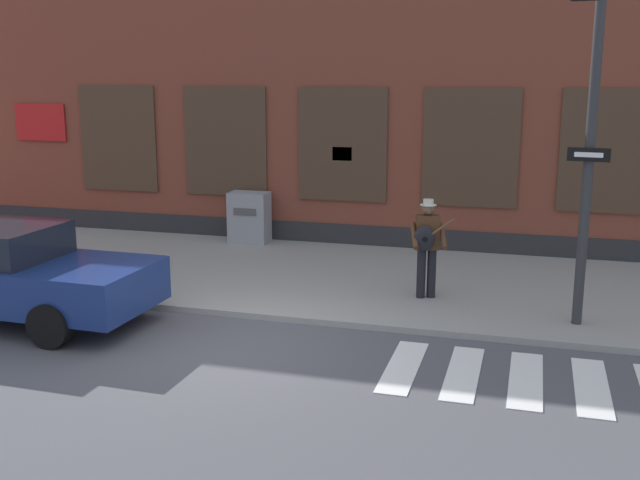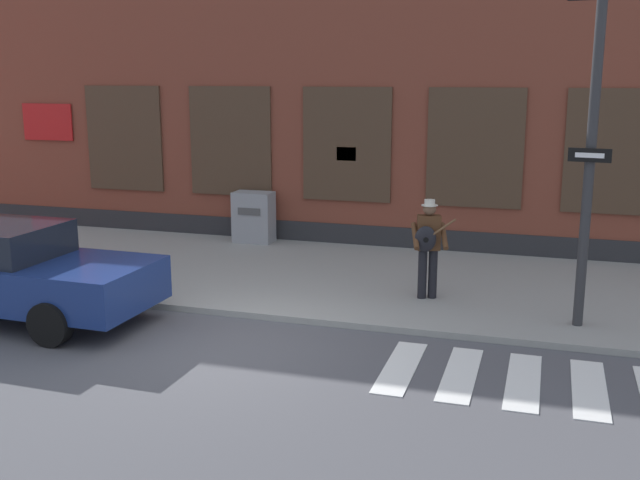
{
  "view_description": "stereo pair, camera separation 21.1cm",
  "coord_description": "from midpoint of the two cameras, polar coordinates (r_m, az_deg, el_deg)",
  "views": [
    {
      "loc": [
        4.1,
        -9.41,
        3.83
      ],
      "look_at": [
        0.93,
        1.56,
        1.31
      ],
      "focal_mm": 42.0,
      "sensor_mm": 36.0,
      "label": 1
    },
    {
      "loc": [
        4.3,
        -9.35,
        3.83
      ],
      "look_at": [
        0.93,
        1.56,
        1.31
      ],
      "focal_mm": 42.0,
      "sensor_mm": 36.0,
      "label": 2
    }
  ],
  "objects": [
    {
      "name": "utility_box",
      "position": [
        17.03,
        -5.76,
        1.73
      ],
      "size": [
        0.89,
        0.55,
        1.15
      ],
      "color": "gray",
      "rests_on": "sidewalk"
    },
    {
      "name": "building_backdrop",
      "position": [
        18.45,
        3.01,
        12.32
      ],
      "size": [
        28.0,
        4.06,
        7.59
      ],
      "color": "brown",
      "rests_on": "ground"
    },
    {
      "name": "crosswalk",
      "position": [
        10.12,
        19.41,
        -10.49
      ],
      "size": [
        5.2,
        1.9,
        0.01
      ],
      "color": "silver",
      "rests_on": "ground"
    },
    {
      "name": "sidewalk",
      "position": [
        14.46,
        -1.36,
        -2.69
      ],
      "size": [
        28.0,
        5.33,
        0.1
      ],
      "color": "gray",
      "rests_on": "ground"
    },
    {
      "name": "red_car",
      "position": [
        12.85,
        -23.06,
        -2.34
      ],
      "size": [
        4.64,
        2.06,
        1.53
      ],
      "color": "navy",
      "rests_on": "ground"
    },
    {
      "name": "ground_plane",
      "position": [
        10.97,
        -7.58,
        -8.09
      ],
      "size": [
        160.0,
        160.0,
        0.0
      ],
      "primitive_type": "plane",
      "color": "#4C4C51"
    },
    {
      "name": "busker",
      "position": [
        12.71,
        7.68,
        -0.2
      ],
      "size": [
        0.78,
        0.66,
        1.7
      ],
      "color": "black",
      "rests_on": "sidewalk"
    },
    {
      "name": "traffic_light",
      "position": [
        10.48,
        19.31,
        11.75
      ],
      "size": [
        0.79,
        3.04,
        5.4
      ],
      "color": "#2D2D30",
      "rests_on": "sidewalk"
    }
  ]
}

